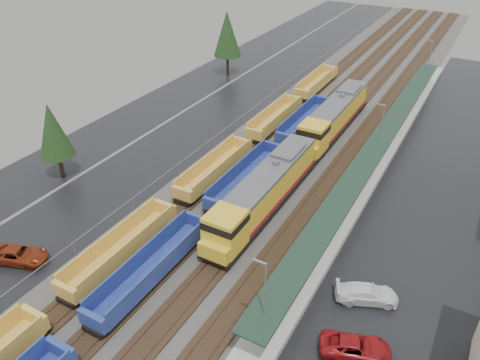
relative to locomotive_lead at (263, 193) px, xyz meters
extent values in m
cube|color=#302D2B|center=(-2.00, 25.38, -2.47)|extent=(20.00, 160.00, 0.08)
cube|color=black|center=(-8.00, 25.38, -2.36)|extent=(2.60, 160.00, 0.15)
cube|color=#473326|center=(-8.72, 25.38, -2.25)|extent=(0.08, 160.00, 0.07)
cube|color=#473326|center=(-7.28, 25.38, -2.25)|extent=(0.08, 160.00, 0.07)
cube|color=black|center=(-4.00, 25.38, -2.36)|extent=(2.60, 160.00, 0.15)
cube|color=#473326|center=(-4.72, 25.38, -2.25)|extent=(0.08, 160.00, 0.07)
cube|color=#473326|center=(-3.28, 25.38, -2.25)|extent=(0.08, 160.00, 0.07)
cube|color=black|center=(0.00, 25.38, -2.36)|extent=(2.60, 160.00, 0.15)
cube|color=#473326|center=(-0.72, 25.38, -2.25)|extent=(0.08, 160.00, 0.07)
cube|color=#473326|center=(0.72, 25.38, -2.25)|extent=(0.08, 160.00, 0.07)
cube|color=black|center=(4.00, 25.38, -2.36)|extent=(2.60, 160.00, 0.15)
cube|color=#473326|center=(3.28, 25.38, -2.25)|extent=(0.08, 160.00, 0.07)
cube|color=#473326|center=(4.72, 25.38, -2.25)|extent=(0.08, 160.00, 0.07)
cube|color=black|center=(-17.00, 25.38, -2.50)|extent=(10.00, 160.00, 0.02)
cube|color=black|center=(-27.00, 25.38, -2.50)|extent=(9.00, 160.00, 0.02)
cube|color=black|center=(17.00, 15.38, -2.50)|extent=(16.00, 100.00, 0.02)
cube|color=#9E9B93|center=(7.50, 15.38, -2.16)|extent=(3.00, 80.00, 0.70)
cylinder|color=gray|center=(7.50, -9.62, -0.61)|extent=(0.16, 0.16, 2.40)
cylinder|color=gray|center=(7.50, 5.38, -0.61)|extent=(0.16, 0.16, 2.40)
cylinder|color=gray|center=(7.50, 20.38, -0.61)|extent=(0.16, 0.16, 2.40)
cylinder|color=gray|center=(7.50, 35.38, -0.61)|extent=(0.16, 0.16, 2.40)
cylinder|color=gray|center=(7.50, 50.38, -0.61)|extent=(0.16, 0.16, 2.40)
cube|color=#192E21|center=(7.50, 15.38, 0.69)|extent=(2.60, 65.00, 0.15)
cylinder|color=gray|center=(7.50, -14.62, 1.49)|extent=(0.12, 0.12, 8.00)
cube|color=gray|center=(7.00, -14.62, 5.39)|extent=(1.00, 0.15, 0.12)
cylinder|color=gray|center=(7.50, 15.38, 1.49)|extent=(0.12, 0.12, 8.00)
cube|color=gray|center=(7.00, 15.38, 5.39)|extent=(1.00, 0.15, 0.12)
cylinder|color=gray|center=(7.50, 45.38, 1.49)|extent=(0.12, 0.12, 8.00)
cube|color=gray|center=(7.00, 45.38, 5.39)|extent=(1.00, 0.15, 0.12)
cylinder|color=gray|center=(-11.50, -14.62, -1.51)|extent=(0.08, 0.08, 2.00)
cylinder|color=gray|center=(-11.50, -6.62, -1.51)|extent=(0.08, 0.08, 2.00)
cylinder|color=gray|center=(-11.50, 1.38, -1.51)|extent=(0.08, 0.08, 2.00)
cylinder|color=gray|center=(-11.50, 9.38, -1.51)|extent=(0.08, 0.08, 2.00)
cylinder|color=gray|center=(-11.50, 17.38, -1.51)|extent=(0.08, 0.08, 2.00)
cylinder|color=gray|center=(-11.50, 25.38, -1.51)|extent=(0.08, 0.08, 2.00)
cylinder|color=gray|center=(-11.50, 33.38, -1.51)|extent=(0.08, 0.08, 2.00)
cylinder|color=gray|center=(-11.50, 41.38, -1.51)|extent=(0.08, 0.08, 2.00)
cylinder|color=gray|center=(-11.50, 49.38, -1.51)|extent=(0.08, 0.08, 2.00)
cylinder|color=gray|center=(-11.50, 57.38, -1.51)|extent=(0.08, 0.08, 2.00)
cylinder|color=gray|center=(-11.50, 65.38, -1.51)|extent=(0.08, 0.08, 2.00)
cylinder|color=gray|center=(-11.50, 73.38, -1.51)|extent=(0.08, 0.08, 2.00)
cylinder|color=gray|center=(-11.50, 81.38, -1.51)|extent=(0.08, 0.08, 2.00)
cylinder|color=gray|center=(-11.50, 89.38, -1.51)|extent=(0.08, 0.08, 2.00)
cylinder|color=gray|center=(-11.50, 97.38, -1.51)|extent=(0.08, 0.08, 2.00)
cube|color=gray|center=(-11.50, 25.38, -0.51)|extent=(0.05, 160.00, 0.05)
cylinder|color=#332316|center=(-24.00, -4.62, -1.16)|extent=(0.50, 0.50, 2.70)
cone|color=black|center=(-24.00, -4.62, 3.34)|extent=(3.96, 3.96, 6.30)
cylinder|color=#332316|center=(-25.00, 35.38, -0.86)|extent=(0.50, 0.50, 3.30)
cone|color=black|center=(-25.00, 35.38, 4.64)|extent=(4.84, 4.84, 7.70)
cube|color=black|center=(0.00, 0.74, -1.64)|extent=(3.13, 20.85, 0.42)
cube|color=gold|center=(0.00, 1.78, 0.13)|extent=(2.92, 16.68, 3.13)
cube|color=gold|center=(0.00, -7.39, 0.34)|extent=(3.13, 3.34, 3.54)
cube|color=black|center=(0.00, -7.39, 1.38)|extent=(3.18, 3.39, 0.73)
cube|color=gold|center=(0.00, -9.27, -0.70)|extent=(2.92, 1.04, 1.46)
cube|color=#59595B|center=(0.00, 1.78, 1.80)|extent=(2.97, 16.68, 0.36)
cube|color=maroon|center=(-1.48, 1.78, -1.12)|extent=(0.04, 16.68, 0.36)
cube|color=maroon|center=(1.48, 1.78, -1.12)|extent=(0.04, 16.68, 0.36)
cube|color=black|center=(0.00, 0.74, -2.06)|extent=(2.29, 6.26, 0.63)
cube|color=black|center=(0.00, -6.56, -1.95)|extent=(2.50, 4.17, 0.52)
cube|color=black|center=(0.00, 8.04, -1.95)|extent=(2.50, 4.17, 0.52)
cylinder|color=#59595B|center=(0.00, 2.83, 2.11)|extent=(0.73, 0.73, 0.52)
cube|color=#59595B|center=(0.00, 5.95, 2.06)|extent=(2.50, 4.17, 0.52)
cube|color=black|center=(0.00, 21.74, -1.64)|extent=(3.13, 20.85, 0.42)
cube|color=gold|center=(0.00, 22.78, 0.13)|extent=(2.92, 16.68, 3.13)
cube|color=gold|center=(0.00, 13.61, 0.34)|extent=(3.13, 3.34, 3.54)
cube|color=black|center=(0.00, 13.61, 1.38)|extent=(3.18, 3.39, 0.73)
cube|color=gold|center=(0.00, 11.73, -0.70)|extent=(2.92, 1.04, 1.46)
cube|color=#59595B|center=(0.00, 22.78, 1.80)|extent=(2.97, 16.68, 0.36)
cube|color=maroon|center=(-1.48, 22.78, -1.12)|extent=(0.04, 16.68, 0.36)
cube|color=maroon|center=(1.48, 22.78, -1.12)|extent=(0.04, 16.68, 0.36)
cube|color=black|center=(0.00, 21.74, -2.06)|extent=(2.29, 6.26, 0.63)
cube|color=black|center=(0.00, 14.44, -1.95)|extent=(2.50, 4.17, 0.52)
cube|color=black|center=(0.00, 29.04, -1.95)|extent=(2.50, 4.17, 0.52)
cylinder|color=#59595B|center=(0.00, 23.83, 2.11)|extent=(0.73, 0.73, 0.52)
cube|color=#59595B|center=(0.00, 26.95, 2.06)|extent=(2.50, 4.17, 0.52)
cube|color=#C38836|center=(-8.00, -21.88, -1.01)|extent=(2.49, 0.48, 1.34)
cube|color=black|center=(-8.00, -22.56, -1.97)|extent=(1.92, 2.11, 0.48)
cube|color=#C38836|center=(-8.00, -12.38, -1.69)|extent=(2.49, 12.69, 0.24)
cube|color=#C38836|center=(-9.20, -12.38, -0.82)|extent=(0.14, 12.69, 1.73)
cube|color=#C38836|center=(-6.80, -12.38, -0.82)|extent=(0.14, 12.69, 1.73)
cube|color=#C38836|center=(-8.00, -18.91, -1.01)|extent=(2.49, 0.48, 1.34)
cube|color=#C38836|center=(-8.00, -5.84, -1.01)|extent=(2.49, 0.48, 1.34)
cube|color=black|center=(-8.00, -18.24, -1.97)|extent=(1.92, 2.11, 0.48)
cube|color=black|center=(-8.00, -6.51, -1.97)|extent=(1.92, 2.11, 0.48)
cube|color=#C38836|center=(-8.00, 3.67, -1.69)|extent=(2.49, 12.69, 0.24)
cube|color=#C38836|center=(-9.20, 3.67, -0.82)|extent=(0.14, 12.69, 1.73)
cube|color=#C38836|center=(-6.80, 3.67, -0.82)|extent=(0.14, 12.69, 1.73)
cube|color=#C38836|center=(-8.00, -2.87, -1.01)|extent=(2.49, 0.48, 1.34)
cube|color=#C38836|center=(-8.00, 10.21, -1.01)|extent=(2.49, 0.48, 1.34)
cube|color=black|center=(-8.00, -2.20, -1.97)|extent=(1.92, 2.11, 0.48)
cube|color=black|center=(-8.00, 9.53, -1.97)|extent=(1.92, 2.11, 0.48)
cube|color=#C38836|center=(-8.00, 19.71, -1.69)|extent=(2.49, 12.69, 0.24)
cube|color=#C38836|center=(-9.20, 19.71, -0.82)|extent=(0.14, 12.69, 1.73)
cube|color=#C38836|center=(-6.80, 19.71, -0.82)|extent=(0.14, 12.69, 1.73)
cube|color=#C38836|center=(-8.00, 13.18, -1.01)|extent=(2.49, 0.48, 1.34)
cube|color=#C38836|center=(-8.00, 26.25, -1.01)|extent=(2.49, 0.48, 1.34)
cube|color=black|center=(-8.00, 13.85, -1.97)|extent=(1.92, 2.11, 0.48)
cube|color=black|center=(-8.00, 25.58, -1.97)|extent=(1.92, 2.11, 0.48)
cube|color=#C38836|center=(-8.00, 35.76, -1.69)|extent=(2.49, 12.69, 0.24)
cube|color=#C38836|center=(-9.20, 35.76, -0.82)|extent=(0.14, 12.69, 1.73)
cube|color=#C38836|center=(-6.80, 35.76, -0.82)|extent=(0.14, 12.69, 1.73)
cube|color=#C38836|center=(-8.00, 29.22, -1.01)|extent=(2.49, 0.48, 1.34)
cube|color=#C38836|center=(-8.00, 42.30, -1.01)|extent=(2.49, 0.48, 1.34)
cube|color=black|center=(-8.00, 29.89, -1.97)|extent=(1.92, 2.11, 0.48)
cube|color=black|center=(-8.00, 41.62, -1.97)|extent=(1.92, 2.11, 0.48)
cube|color=navy|center=(-4.00, -23.02, -1.00)|extent=(2.52, 0.48, 1.35)
cube|color=navy|center=(-4.00, -13.02, -1.68)|extent=(2.52, 13.61, 0.24)
cube|color=navy|center=(-5.21, -13.02, -0.81)|extent=(0.15, 13.61, 1.74)
cube|color=navy|center=(-2.79, -13.02, -0.81)|extent=(0.15, 13.61, 1.74)
cube|color=navy|center=(-4.00, -20.02, -1.00)|extent=(2.52, 0.48, 1.35)
cube|color=navy|center=(-4.00, -6.02, -1.00)|extent=(2.52, 0.48, 1.35)
cube|color=black|center=(-4.00, -19.35, -1.97)|extent=(1.94, 2.13, 0.48)
cube|color=black|center=(-4.00, -6.70, -1.97)|extent=(1.94, 2.13, 0.48)
cube|color=navy|center=(-4.00, 3.98, -1.68)|extent=(2.52, 13.61, 0.24)
cube|color=navy|center=(-5.21, 3.98, -0.81)|extent=(0.15, 13.61, 1.74)
cube|color=navy|center=(-2.79, 3.98, -0.81)|extent=(0.15, 13.61, 1.74)
cube|color=navy|center=(-4.00, -3.02, -1.00)|extent=(2.52, 0.48, 1.35)
cube|color=navy|center=(-4.00, 10.98, -1.00)|extent=(2.52, 0.48, 1.35)
cube|color=black|center=(-4.00, -2.35, -1.97)|extent=(1.94, 2.13, 0.48)
cube|color=black|center=(-4.00, 10.30, -1.97)|extent=(1.94, 2.13, 0.48)
cube|color=navy|center=(-4.00, 20.98, -1.68)|extent=(2.52, 13.61, 0.24)
cube|color=navy|center=(-5.21, 20.98, -0.81)|extent=(0.15, 13.61, 1.74)
cube|color=navy|center=(-2.79, 20.98, -0.81)|extent=(0.15, 13.61, 1.74)
cube|color=navy|center=(-4.00, 13.98, -1.00)|extent=(2.52, 0.48, 1.35)
cube|color=navy|center=(-4.00, 27.98, -1.00)|extent=(2.52, 0.48, 1.35)
cube|color=black|center=(-4.00, 14.65, -1.97)|extent=(1.94, 2.13, 0.48)
cube|color=black|center=(-4.00, 27.30, -1.97)|extent=(1.94, 2.13, 0.48)
imported|color=maroon|center=(-15.83, -17.22, -1.80)|extent=(3.96, 5.62, 1.42)
imported|color=maroon|center=(13.67, -12.14, -1.80)|extent=(3.95, 5.62, 1.42)
imported|color=white|center=(12.88, -6.59, -1.78)|extent=(3.92, 5.47, 1.47)
camera|label=1|loc=(17.17, -35.44, 26.29)|focal=35.00mm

